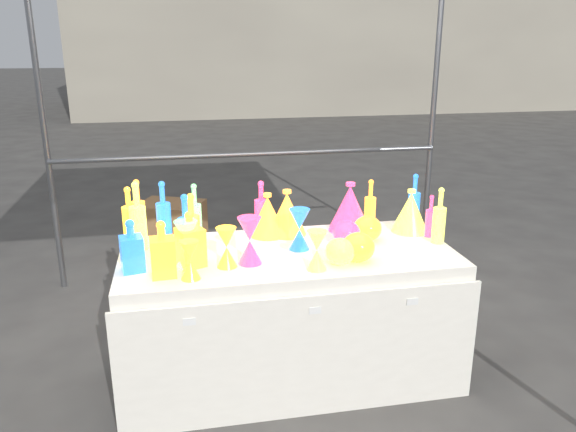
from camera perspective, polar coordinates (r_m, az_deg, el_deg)
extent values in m
plane|color=#5A5753|center=(3.40, 0.00, -15.45)|extent=(80.00, 80.00, 0.00)
cylinder|color=gray|center=(4.46, -23.49, 7.65)|extent=(0.04, 0.04, 2.40)
cylinder|color=gray|center=(4.81, 14.45, 9.16)|extent=(0.04, 0.04, 2.40)
cylinder|color=gray|center=(4.39, -3.70, 6.27)|extent=(3.00, 0.04, 0.04)
cube|color=white|center=(3.21, 0.00, -9.83)|extent=(1.80, 0.80, 0.75)
cube|color=white|center=(2.88, 1.63, -14.21)|extent=(1.84, 0.02, 0.68)
cube|color=white|center=(2.68, -9.99, -10.55)|extent=(0.06, 0.00, 0.03)
cube|color=white|center=(2.75, 2.77, -9.57)|extent=(0.06, 0.00, 0.03)
cube|color=white|center=(2.90, 12.53, -8.49)|extent=(0.06, 0.00, 0.03)
cube|color=#A7774B|center=(5.36, -11.72, -0.79)|extent=(0.68, 0.60, 0.41)
cube|color=#A7774B|center=(5.17, 3.96, -3.17)|extent=(0.86, 0.76, 0.06)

